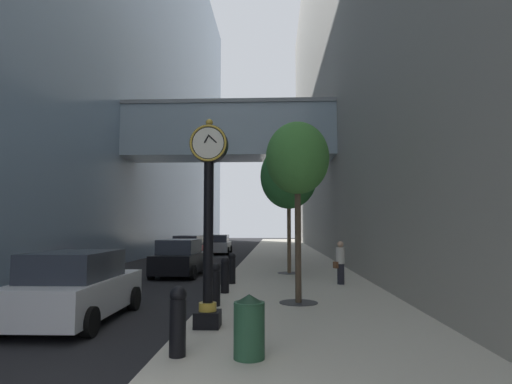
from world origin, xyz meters
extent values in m
plane|color=black|center=(0.00, 27.00, 0.00)|extent=(110.00, 110.00, 0.00)
cube|color=beige|center=(2.91, 30.00, 0.07)|extent=(5.81, 80.00, 0.14)
cube|color=#758EA8|center=(-11.96, 30.00, 17.85)|extent=(9.00, 80.00, 35.70)
cube|color=#93A8B7|center=(-0.83, 23.20, 8.27)|extent=(13.88, 3.20, 3.20)
cube|color=gray|center=(-0.83, 23.20, 9.99)|extent=(13.88, 3.40, 0.24)
cube|color=gray|center=(10.31, 30.00, 17.01)|extent=(9.00, 80.00, 34.01)
cube|color=black|center=(0.58, 5.46, 0.32)|extent=(0.55, 0.55, 0.35)
cylinder|color=gold|center=(0.58, 5.46, 0.58)|extent=(0.39, 0.38, 0.18)
cylinder|color=black|center=(0.58, 5.46, 2.20)|extent=(0.22, 0.22, 3.06)
cylinder|color=black|center=(0.58, 5.46, 4.15)|extent=(0.84, 0.28, 0.84)
torus|color=gold|center=(0.58, 5.31, 4.15)|extent=(0.82, 0.05, 0.82)
cylinder|color=silver|center=(0.58, 5.31, 4.15)|extent=(0.69, 0.01, 0.69)
cylinder|color=silver|center=(0.58, 5.61, 4.15)|extent=(0.69, 0.01, 0.69)
sphere|color=gold|center=(0.58, 5.46, 4.65)|extent=(0.16, 0.16, 0.16)
cube|color=black|center=(0.54, 5.30, 4.23)|extent=(0.11, 0.01, 0.16)
cube|color=black|center=(0.67, 5.30, 4.24)|extent=(0.21, 0.01, 0.20)
cylinder|color=black|center=(0.40, 3.37, 0.61)|extent=(0.28, 0.28, 0.95)
sphere|color=black|center=(0.40, 3.37, 1.16)|extent=(0.29, 0.29, 0.29)
cylinder|color=black|center=(0.40, 7.96, 0.61)|extent=(0.28, 0.28, 0.95)
sphere|color=black|center=(0.40, 7.96, 1.16)|extent=(0.29, 0.29, 0.29)
cylinder|color=black|center=(0.40, 10.25, 0.61)|extent=(0.28, 0.28, 0.95)
sphere|color=black|center=(0.40, 10.25, 1.16)|extent=(0.29, 0.29, 0.29)
cylinder|color=black|center=(0.40, 12.55, 0.61)|extent=(0.28, 0.28, 0.95)
sphere|color=black|center=(0.40, 12.55, 1.16)|extent=(0.29, 0.29, 0.29)
cylinder|color=#333335|center=(2.71, 8.52, 0.15)|extent=(1.10, 1.10, 0.02)
cylinder|color=#4C3D2D|center=(2.71, 8.52, 1.88)|extent=(0.18, 0.18, 3.48)
ellipsoid|color=#428438|center=(2.71, 8.52, 4.32)|extent=(1.85, 1.85, 2.13)
cylinder|color=#333335|center=(2.71, 16.29, 0.15)|extent=(1.10, 1.10, 0.02)
cylinder|color=brown|center=(2.71, 16.29, 1.91)|extent=(0.18, 0.18, 3.54)
ellipsoid|color=#2D7033|center=(2.71, 16.29, 4.69)|extent=(2.69, 2.69, 3.09)
cylinder|color=#234C33|center=(1.61, 3.31, 0.60)|extent=(0.52, 0.52, 0.92)
cone|color=#183523|center=(1.61, 3.31, 1.11)|extent=(0.53, 0.53, 0.16)
cylinder|color=#23232D|center=(4.53, 12.57, 0.52)|extent=(0.35, 0.35, 0.77)
cylinder|color=silver|center=(4.53, 12.57, 1.22)|extent=(0.45, 0.45, 0.62)
sphere|color=tan|center=(4.53, 12.57, 1.64)|extent=(0.23, 0.23, 0.23)
cube|color=brown|center=(4.33, 12.47, 0.87)|extent=(0.19, 0.23, 0.24)
cube|color=#B7BABF|center=(-2.69, 32.30, 0.61)|extent=(1.90, 4.48, 0.78)
cube|color=#282D38|center=(-2.68, 32.07, 1.30)|extent=(1.64, 2.52, 0.64)
cylinder|color=black|center=(-3.62, 33.78, 0.32)|extent=(0.24, 0.65, 0.64)
cylinder|color=black|center=(-1.83, 33.82, 0.32)|extent=(0.24, 0.65, 0.64)
cylinder|color=black|center=(-3.54, 30.77, 0.32)|extent=(0.24, 0.65, 0.64)
cylinder|color=black|center=(-1.75, 30.81, 0.32)|extent=(0.24, 0.65, 0.64)
cube|color=silver|center=(-2.81, 6.51, 0.64)|extent=(1.95, 4.37, 0.83)
cube|color=#282D38|center=(-2.81, 6.30, 1.37)|extent=(1.70, 2.45, 0.68)
cylinder|color=black|center=(-3.77, 7.98, 0.32)|extent=(0.23, 0.64, 0.64)
cylinder|color=black|center=(-1.88, 8.00, 0.32)|extent=(0.23, 0.64, 0.64)
cylinder|color=black|center=(-3.73, 5.02, 0.32)|extent=(0.23, 0.64, 0.64)
cylinder|color=black|center=(-1.84, 5.05, 0.32)|extent=(0.23, 0.64, 0.64)
cube|color=#AD191E|center=(-3.63, 24.42, 0.64)|extent=(1.82, 4.39, 0.83)
cube|color=#282D38|center=(-3.63, 24.21, 1.38)|extent=(1.58, 2.47, 0.68)
cylinder|color=black|center=(-4.48, 25.92, 0.32)|extent=(0.23, 0.64, 0.64)
cylinder|color=black|center=(-2.73, 25.89, 0.32)|extent=(0.23, 0.64, 0.64)
cylinder|color=black|center=(-4.53, 22.95, 0.32)|extent=(0.23, 0.64, 0.64)
cylinder|color=black|center=(-2.77, 22.93, 0.32)|extent=(0.23, 0.64, 0.64)
cube|color=black|center=(-2.39, 16.17, 0.64)|extent=(1.98, 4.27, 0.83)
cube|color=#282D38|center=(-2.40, 15.96, 1.37)|extent=(1.70, 2.41, 0.68)
cylinder|color=black|center=(-3.26, 17.63, 0.32)|extent=(0.24, 0.65, 0.64)
cylinder|color=black|center=(-1.42, 17.57, 0.32)|extent=(0.24, 0.65, 0.64)
cylinder|color=black|center=(-3.36, 14.77, 0.32)|extent=(0.24, 0.65, 0.64)
cylinder|color=black|center=(-1.52, 14.71, 0.32)|extent=(0.24, 0.65, 0.64)
camera|label=1|loc=(2.04, -3.96, 2.32)|focal=30.10mm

